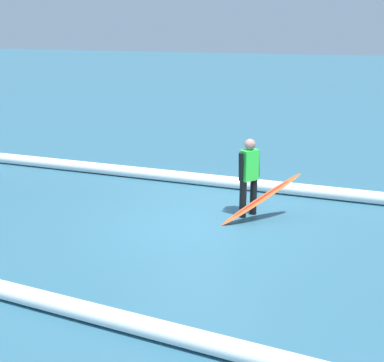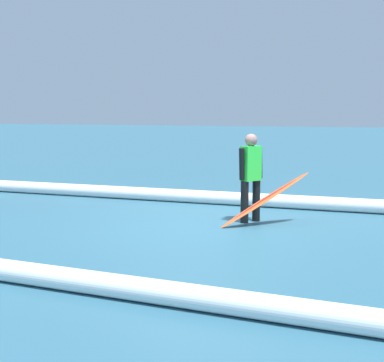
{
  "view_description": "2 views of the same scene",
  "coord_description": "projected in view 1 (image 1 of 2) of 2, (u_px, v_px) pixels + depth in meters",
  "views": [
    {
      "loc": [
        -3.32,
        8.75,
        3.62
      ],
      "look_at": [
        -0.27,
        1.04,
        1.14
      ],
      "focal_mm": 48.42,
      "sensor_mm": 36.0,
      "label": 1
    },
    {
      "loc": [
        -3.4,
        8.96,
        1.95
      ],
      "look_at": [
        -0.27,
        0.85,
        0.88
      ],
      "focal_mm": 53.38,
      "sensor_mm": 36.0,
      "label": 2
    }
  ],
  "objects": [
    {
      "name": "ground_plane",
      "position": [
        199.0,
        221.0,
        10.0
      ],
      "size": [
        127.71,
        127.71,
        0.0
      ],
      "primitive_type": "plane",
      "color": "#2D5E73"
    },
    {
      "name": "surfer",
      "position": [
        249.0,
        173.0,
        10.08
      ],
      "size": [
        0.35,
        0.51,
        1.56
      ],
      "rotation": [
        0.0,
        0.0,
        1.02
      ],
      "color": "black",
      "rests_on": "ground_plane"
    },
    {
      "name": "surfboard",
      "position": [
        261.0,
        199.0,
        9.91
      ],
      "size": [
        1.42,
        1.22,
        0.92
      ],
      "color": "#E55926",
      "rests_on": "ground_plane"
    },
    {
      "name": "wave_crest_foreground",
      "position": [
        145.0,
        173.0,
        12.79
      ],
      "size": [
        25.59,
        0.67,
        0.27
      ],
      "primitive_type": "cylinder",
      "rotation": [
        0.0,
        1.57,
        0.02
      ],
      "color": "white",
      "rests_on": "ground_plane"
    },
    {
      "name": "wave_crest_midground",
      "position": [
        201.0,
        341.0,
        5.98
      ],
      "size": [
        16.73,
        0.98,
        0.25
      ],
      "primitive_type": "cylinder",
      "rotation": [
        0.0,
        1.57,
        -0.04
      ],
      "color": "white",
      "rests_on": "ground_plane"
    }
  ]
}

